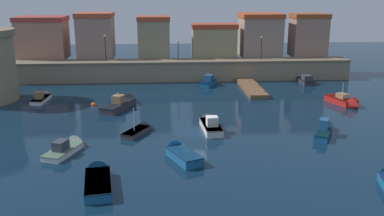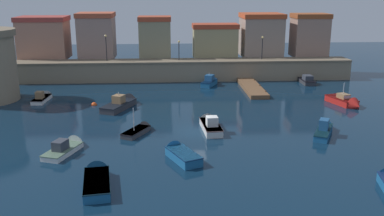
{
  "view_description": "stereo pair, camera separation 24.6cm",
  "coord_description": "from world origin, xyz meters",
  "px_view_note": "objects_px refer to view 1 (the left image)",
  "views": [
    {
      "loc": [
        -2.92,
        -40.06,
        13.64
      ],
      "look_at": [
        0.0,
        2.16,
        1.77
      ],
      "focal_mm": 40.51,
      "sensor_mm": 36.0,
      "label": 1
    },
    {
      "loc": [
        -2.68,
        -40.08,
        13.64
      ],
      "look_at": [
        0.0,
        2.16,
        1.77
      ],
      "focal_mm": 40.51,
      "sensor_mm": 36.0,
      "label": 2
    }
  ],
  "objects_px": {
    "quay_lamp_0": "(105,44)",
    "quay_lamp_2": "(261,44)",
    "moored_boat_2": "(140,130)",
    "moored_boat_12": "(123,103)",
    "moored_boat_3": "(346,102)",
    "moored_boat_9": "(69,147)",
    "quay_lamp_1": "(178,47)",
    "moored_boat_11": "(180,153)",
    "moored_boat_8": "(98,178)",
    "moored_boat_4": "(210,124)",
    "mooring_buoy_0": "(94,105)",
    "moored_boat_1": "(210,81)",
    "moored_boat_10": "(324,129)",
    "moored_boat_5": "(43,97)",
    "moored_boat_6": "(303,79)"
  },
  "relations": [
    {
      "from": "moored_boat_1",
      "to": "moored_boat_4",
      "type": "relative_size",
      "value": 0.77
    },
    {
      "from": "moored_boat_3",
      "to": "moored_boat_10",
      "type": "bearing_deg",
      "value": -49.67
    },
    {
      "from": "moored_boat_2",
      "to": "moored_boat_5",
      "type": "xyz_separation_m",
      "value": [
        -12.71,
        13.33,
        0.08
      ]
    },
    {
      "from": "quay_lamp_0",
      "to": "moored_boat_9",
      "type": "height_order",
      "value": "quay_lamp_0"
    },
    {
      "from": "moored_boat_1",
      "to": "moored_boat_10",
      "type": "distance_m",
      "value": 23.72
    },
    {
      "from": "moored_boat_5",
      "to": "moored_boat_11",
      "type": "height_order",
      "value": "moored_boat_5"
    },
    {
      "from": "moored_boat_9",
      "to": "mooring_buoy_0",
      "type": "distance_m",
      "value": 14.91
    },
    {
      "from": "mooring_buoy_0",
      "to": "moored_boat_10",
      "type": "bearing_deg",
      "value": -26.57
    },
    {
      "from": "moored_boat_2",
      "to": "moored_boat_3",
      "type": "height_order",
      "value": "moored_boat_2"
    },
    {
      "from": "quay_lamp_2",
      "to": "moored_boat_1",
      "type": "height_order",
      "value": "quay_lamp_2"
    },
    {
      "from": "quay_lamp_1",
      "to": "moored_boat_8",
      "type": "bearing_deg",
      "value": -101.42
    },
    {
      "from": "moored_boat_6",
      "to": "moored_boat_10",
      "type": "distance_m",
      "value": 23.89
    },
    {
      "from": "quay_lamp_1",
      "to": "moored_boat_11",
      "type": "xyz_separation_m",
      "value": [
        -1.05,
        -31.12,
        -4.62
      ]
    },
    {
      "from": "moored_boat_9",
      "to": "moored_boat_11",
      "type": "distance_m",
      "value": 9.8
    },
    {
      "from": "moored_boat_5",
      "to": "moored_boat_8",
      "type": "height_order",
      "value": "moored_boat_5"
    },
    {
      "from": "moored_boat_11",
      "to": "moored_boat_12",
      "type": "bearing_deg",
      "value": -3.73
    },
    {
      "from": "quay_lamp_2",
      "to": "moored_boat_3",
      "type": "bearing_deg",
      "value": -67.12
    },
    {
      "from": "moored_boat_8",
      "to": "mooring_buoy_0",
      "type": "xyz_separation_m",
      "value": [
        -3.52,
        21.52,
        -0.38
      ]
    },
    {
      "from": "moored_boat_2",
      "to": "moored_boat_3",
      "type": "bearing_deg",
      "value": -42.74
    },
    {
      "from": "quay_lamp_0",
      "to": "quay_lamp_2",
      "type": "height_order",
      "value": "quay_lamp_0"
    },
    {
      "from": "quay_lamp_1",
      "to": "moored_boat_12",
      "type": "bearing_deg",
      "value": -115.6
    },
    {
      "from": "moored_boat_2",
      "to": "moored_boat_4",
      "type": "height_order",
      "value": "moored_boat_2"
    },
    {
      "from": "quay_lamp_0",
      "to": "moored_boat_2",
      "type": "relative_size",
      "value": 0.86
    },
    {
      "from": "moored_boat_4",
      "to": "moored_boat_10",
      "type": "relative_size",
      "value": 1.06
    },
    {
      "from": "quay_lamp_0",
      "to": "moored_boat_11",
      "type": "bearing_deg",
      "value": -72.73
    },
    {
      "from": "moored_boat_12",
      "to": "moored_boat_11",
      "type": "bearing_deg",
      "value": -135.47
    },
    {
      "from": "moored_boat_6",
      "to": "moored_boat_8",
      "type": "xyz_separation_m",
      "value": [
        -25.73,
        -32.87,
        -0.03
      ]
    },
    {
      "from": "moored_boat_2",
      "to": "moored_boat_9",
      "type": "distance_m",
      "value": 7.46
    },
    {
      "from": "quay_lamp_1",
      "to": "moored_boat_11",
      "type": "relative_size",
      "value": 0.59
    },
    {
      "from": "moored_boat_4",
      "to": "moored_boat_11",
      "type": "bearing_deg",
      "value": 152.79
    },
    {
      "from": "quay_lamp_2",
      "to": "moored_boat_12",
      "type": "relative_size",
      "value": 0.5
    },
    {
      "from": "moored_boat_1",
      "to": "moored_boat_9",
      "type": "bearing_deg",
      "value": 174.64
    },
    {
      "from": "moored_boat_1",
      "to": "moored_boat_4",
      "type": "height_order",
      "value": "moored_boat_1"
    },
    {
      "from": "moored_boat_6",
      "to": "moored_boat_9",
      "type": "relative_size",
      "value": 1.06
    },
    {
      "from": "moored_boat_3",
      "to": "moored_boat_8",
      "type": "bearing_deg",
      "value": -70.96
    },
    {
      "from": "moored_boat_4",
      "to": "moored_boat_8",
      "type": "distance_m",
      "value": 15.17
    },
    {
      "from": "quay_lamp_1",
      "to": "moored_boat_11",
      "type": "height_order",
      "value": "quay_lamp_1"
    },
    {
      "from": "moored_boat_5",
      "to": "moored_boat_8",
      "type": "xyz_separation_m",
      "value": [
        10.18,
        -24.44,
        0.03
      ]
    },
    {
      "from": "moored_boat_11",
      "to": "mooring_buoy_0",
      "type": "bearing_deg",
      "value": 5.1
    },
    {
      "from": "quay_lamp_1",
      "to": "moored_boat_5",
      "type": "height_order",
      "value": "quay_lamp_1"
    },
    {
      "from": "quay_lamp_2",
      "to": "moored_boat_9",
      "type": "distance_m",
      "value": 37.35
    },
    {
      "from": "quay_lamp_0",
      "to": "moored_boat_1",
      "type": "relative_size",
      "value": 0.83
    },
    {
      "from": "moored_boat_4",
      "to": "moored_boat_3",
      "type": "bearing_deg",
      "value": -70.15
    },
    {
      "from": "moored_boat_5",
      "to": "moored_boat_9",
      "type": "bearing_deg",
      "value": -155.31
    },
    {
      "from": "moored_boat_12",
      "to": "moored_boat_10",
      "type": "bearing_deg",
      "value": -94.45
    },
    {
      "from": "moored_boat_6",
      "to": "mooring_buoy_0",
      "type": "height_order",
      "value": "moored_boat_6"
    },
    {
      "from": "quay_lamp_1",
      "to": "quay_lamp_0",
      "type": "bearing_deg",
      "value": 180.0
    },
    {
      "from": "moored_boat_2",
      "to": "moored_boat_12",
      "type": "relative_size",
      "value": 0.65
    },
    {
      "from": "moored_boat_6",
      "to": "moored_boat_12",
      "type": "bearing_deg",
      "value": 115.64
    },
    {
      "from": "quay_lamp_1",
      "to": "moored_boat_2",
      "type": "xyz_separation_m",
      "value": [
        -4.64,
        -24.36,
        -4.75
      ]
    }
  ]
}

